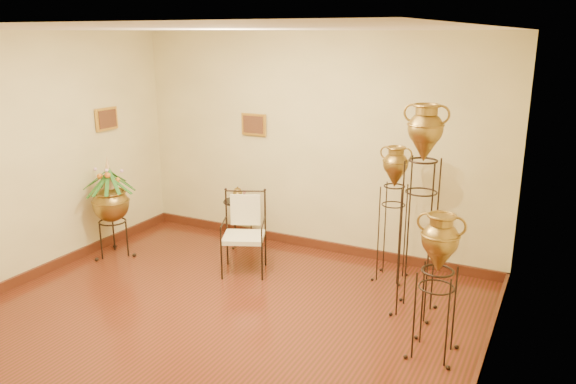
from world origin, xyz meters
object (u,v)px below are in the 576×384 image
at_px(armchair, 244,234).
at_px(side_table, 240,221).
at_px(planter_urn, 111,200).
at_px(amphora_tall, 420,210).
at_px(amphora_mid, 393,213).

height_order(armchair, side_table, armchair).
bearing_deg(side_table, armchair, -55.64).
bearing_deg(planter_urn, amphora_tall, 3.21).
xyz_separation_m(amphora_tall, planter_urn, (-3.85, -0.22, -0.36)).
distance_m(amphora_tall, amphora_mid, 0.89).
xyz_separation_m(amphora_mid, side_table, (-2.14, 0.15, -0.48)).
relative_size(amphora_tall, armchair, 2.23).
bearing_deg(side_table, planter_urn, -139.37).
relative_size(amphora_tall, planter_urn, 1.62).
height_order(amphora_mid, planter_urn, amphora_mid).
bearing_deg(side_table, amphora_mid, -4.12).
distance_m(planter_urn, side_table, 1.69).
xyz_separation_m(armchair, side_table, (-0.53, 0.77, -0.16)).
relative_size(amphora_mid, armchair, 1.64).
distance_m(amphora_mid, planter_urn, 3.50).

